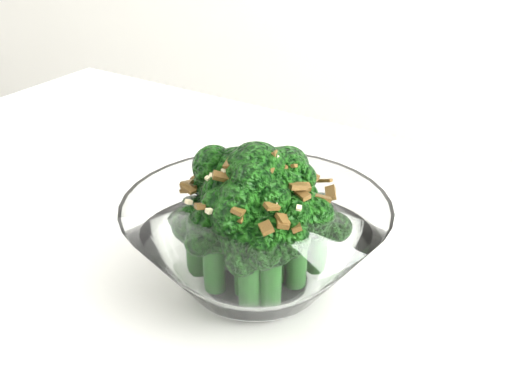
% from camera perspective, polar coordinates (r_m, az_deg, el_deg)
% --- Properties ---
extents(broccoli_dish, '(0.20, 0.20, 0.12)m').
position_cam_1_polar(broccoli_dish, '(0.53, 0.04, -3.50)').
color(broccoli_dish, white).
rests_on(broccoli_dish, table).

